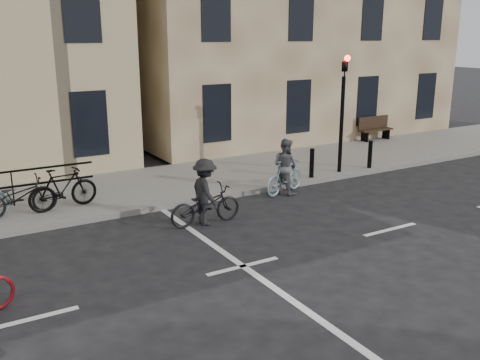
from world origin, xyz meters
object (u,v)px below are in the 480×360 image
bench (375,127)px  cyclist_grey (285,171)px  traffic_light (343,99)px  cyclist_dark (205,199)px

bench → cyclist_grey: (-7.39, -4.04, -0.03)m
traffic_light → cyclist_grey: bearing=-165.9°
bench → cyclist_dark: 11.73m
traffic_light → cyclist_grey: 3.23m
cyclist_grey → cyclist_dark: bearing=91.9°
bench → cyclist_dark: size_ratio=0.88×
cyclist_dark → traffic_light: bearing=-71.4°
traffic_light → cyclist_grey: traffic_light is taller
traffic_light → bench: traffic_light is taller
bench → cyclist_grey: size_ratio=0.94×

